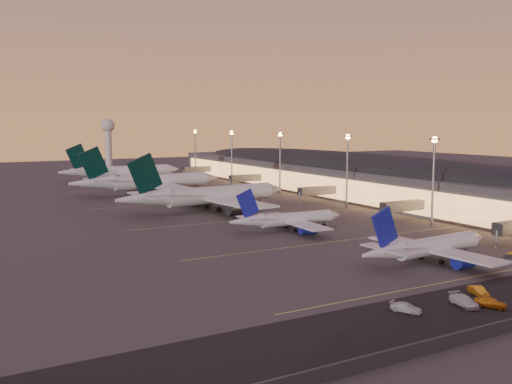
{
  "coord_description": "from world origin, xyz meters",
  "views": [
    {
      "loc": [
        -89.69,
        -118.74,
        29.92
      ],
      "look_at": [
        2.0,
        45.0,
        7.0
      ],
      "focal_mm": 40.0,
      "sensor_mm": 36.0,
      "label": 1
    }
  ],
  "objects_px": {
    "baggage_tug_a": "(512,255)",
    "airliner_narrow_north": "(287,220)",
    "airliner_wide_mid": "(148,182)",
    "baggage_tug_b": "(454,247)",
    "airliner_wide_near": "(207,196)",
    "service_van_c": "(464,301)",
    "airliner_wide_far": "(122,172)",
    "service_van_b": "(490,302)",
    "service_van_d": "(479,291)",
    "airliner_narrow_south": "(427,247)",
    "radar_tower": "(108,135)",
    "service_van_a": "(406,308)"
  },
  "relations": [
    {
      "from": "airliner_narrow_north",
      "to": "airliner_narrow_south",
      "type": "bearing_deg",
      "value": -78.52
    },
    {
      "from": "baggage_tug_b",
      "to": "service_van_d",
      "type": "relative_size",
      "value": 0.68
    },
    {
      "from": "airliner_wide_mid",
      "to": "baggage_tug_b",
      "type": "xyz_separation_m",
      "value": [
        30.16,
        -134.92,
        -4.88
      ]
    },
    {
      "from": "airliner_narrow_north",
      "to": "service_van_a",
      "type": "distance_m",
      "value": 70.01
    },
    {
      "from": "airliner_narrow_south",
      "to": "airliner_wide_mid",
      "type": "height_order",
      "value": "airliner_wide_mid"
    },
    {
      "from": "airliner_wide_mid",
      "to": "radar_tower",
      "type": "xyz_separation_m",
      "value": [
        23.57,
        150.8,
        16.56
      ]
    },
    {
      "from": "baggage_tug_b",
      "to": "service_van_b",
      "type": "bearing_deg",
      "value": -136.23
    },
    {
      "from": "airliner_wide_near",
      "to": "service_van_b",
      "type": "distance_m",
      "value": 115.52
    },
    {
      "from": "airliner_narrow_south",
      "to": "baggage_tug_a",
      "type": "xyz_separation_m",
      "value": [
        20.51,
        -5.66,
        -2.92
      ]
    },
    {
      "from": "service_van_c",
      "to": "radar_tower",
      "type": "bearing_deg",
      "value": 99.65
    },
    {
      "from": "baggage_tug_a",
      "to": "service_van_c",
      "type": "relative_size",
      "value": 0.64
    },
    {
      "from": "baggage_tug_a",
      "to": "airliner_wide_mid",
      "type": "bearing_deg",
      "value": 106.21
    },
    {
      "from": "service_van_a",
      "to": "service_van_c",
      "type": "xyz_separation_m",
      "value": [
        10.48,
        -2.34,
        0.13
      ]
    },
    {
      "from": "radar_tower",
      "to": "baggage_tug_a",
      "type": "bearing_deg",
      "value": -87.86
    },
    {
      "from": "airliner_narrow_north",
      "to": "service_van_d",
      "type": "xyz_separation_m",
      "value": [
        -2.87,
        -66.73,
        -2.4
      ]
    },
    {
      "from": "airliner_wide_mid",
      "to": "service_van_a",
      "type": "xyz_separation_m",
      "value": [
        -12.56,
        -163.27,
        -4.57
      ]
    },
    {
      "from": "airliner_wide_far",
      "to": "service_van_c",
      "type": "xyz_separation_m",
      "value": [
        -7.33,
        -222.85,
        -4.24
      ]
    },
    {
      "from": "baggage_tug_a",
      "to": "service_van_d",
      "type": "height_order",
      "value": "service_van_d"
    },
    {
      "from": "service_van_c",
      "to": "service_van_d",
      "type": "xyz_separation_m",
      "value": [
        6.71,
        2.64,
        -0.06
      ]
    },
    {
      "from": "baggage_tug_a",
      "to": "service_van_c",
      "type": "bearing_deg",
      "value": -150.62
    },
    {
      "from": "airliner_narrow_north",
      "to": "service_van_c",
      "type": "bearing_deg",
      "value": -94.76
    },
    {
      "from": "baggage_tug_a",
      "to": "service_van_a",
      "type": "relative_size",
      "value": 0.75
    },
    {
      "from": "baggage_tug_a",
      "to": "service_van_b",
      "type": "distance_m",
      "value": 39.6
    },
    {
      "from": "airliner_narrow_south",
      "to": "radar_tower",
      "type": "height_order",
      "value": "radar_tower"
    },
    {
      "from": "baggage_tug_b",
      "to": "service_van_b",
      "type": "relative_size",
      "value": 0.67
    },
    {
      "from": "airliner_narrow_north",
      "to": "service_van_b",
      "type": "relative_size",
      "value": 6.95
    },
    {
      "from": "baggage_tug_b",
      "to": "service_van_c",
      "type": "distance_m",
      "value": 44.51
    },
    {
      "from": "baggage_tug_b",
      "to": "airliner_narrow_north",
      "type": "bearing_deg",
      "value": 115.25
    },
    {
      "from": "airliner_wide_far",
      "to": "radar_tower",
      "type": "distance_m",
      "value": 96.81
    },
    {
      "from": "airliner_narrow_south",
      "to": "service_van_b",
      "type": "distance_m",
      "value": 29.74
    },
    {
      "from": "baggage_tug_b",
      "to": "service_van_d",
      "type": "height_order",
      "value": "service_van_d"
    },
    {
      "from": "radar_tower",
      "to": "service_van_b",
      "type": "relative_size",
      "value": 6.5
    },
    {
      "from": "service_van_d",
      "to": "airliner_wide_near",
      "type": "bearing_deg",
      "value": 112.59
    },
    {
      "from": "airliner_narrow_south",
      "to": "service_van_b",
      "type": "xyz_separation_m",
      "value": [
        -13.12,
        -26.57,
        -2.58
      ]
    },
    {
      "from": "service_van_d",
      "to": "airliner_wide_far",
      "type": "bearing_deg",
      "value": 111.45
    },
    {
      "from": "airliner_narrow_south",
      "to": "service_van_d",
      "type": "xyz_separation_m",
      "value": [
        -9.56,
        -21.28,
        -2.62
      ]
    },
    {
      "from": "airliner_wide_mid",
      "to": "service_van_a",
      "type": "height_order",
      "value": "airliner_wide_mid"
    },
    {
      "from": "baggage_tug_a",
      "to": "airliner_narrow_north",
      "type": "bearing_deg",
      "value": 120.99
    },
    {
      "from": "service_van_b",
      "to": "service_van_d",
      "type": "distance_m",
      "value": 6.38
    },
    {
      "from": "airliner_narrow_south",
      "to": "service_van_d",
      "type": "relative_size",
      "value": 7.55
    },
    {
      "from": "airliner_wide_mid",
      "to": "airliner_narrow_north",
      "type": "bearing_deg",
      "value": -86.5
    },
    {
      "from": "airliner_narrow_south",
      "to": "airliner_wide_far",
      "type": "bearing_deg",
      "value": 88.89
    },
    {
      "from": "airliner_wide_near",
      "to": "service_van_b",
      "type": "xyz_separation_m",
      "value": [
        -1.68,
        -115.43,
        -4.41
      ]
    },
    {
      "from": "airliner_narrow_south",
      "to": "airliner_wide_mid",
      "type": "xyz_separation_m",
      "value": [
        -14.19,
        141.69,
        1.88
      ]
    },
    {
      "from": "airliner_wide_mid",
      "to": "airliner_wide_far",
      "type": "xyz_separation_m",
      "value": [
        5.24,
        57.24,
        -0.21
      ]
    },
    {
      "from": "radar_tower",
      "to": "baggage_tug_a",
      "type": "relative_size",
      "value": 8.45
    },
    {
      "from": "airliner_narrow_south",
      "to": "service_van_b",
      "type": "relative_size",
      "value": 7.44
    },
    {
      "from": "airliner_wide_near",
      "to": "service_van_d",
      "type": "xyz_separation_m",
      "value": [
        1.88,
        -110.14,
        -4.45
      ]
    },
    {
      "from": "airliner_wide_near",
      "to": "baggage_tug_b",
      "type": "height_order",
      "value": "airliner_wide_near"
    },
    {
      "from": "radar_tower",
      "to": "airliner_wide_far",
      "type": "bearing_deg",
      "value": -101.08
    }
  ]
}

